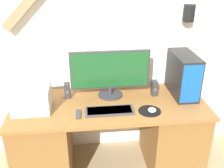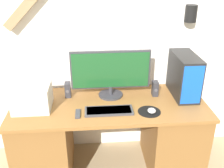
# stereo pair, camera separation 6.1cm
# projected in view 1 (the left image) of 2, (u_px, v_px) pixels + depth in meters

# --- Properties ---
(wall_back) EXTENTS (6.40, 0.16, 2.76)m
(wall_back) POSITION_uv_depth(u_px,v_px,m) (104.00, 22.00, 2.42)
(wall_back) COLOR white
(wall_back) RESTS_ON ground_plane
(desk) EXTENTS (1.72, 0.70, 0.73)m
(desk) POSITION_uv_depth(u_px,v_px,m) (109.00, 136.00, 2.48)
(desk) COLOR brown
(desk) RESTS_ON ground_plane
(monitor) EXTENTS (0.72, 0.22, 0.44)m
(monitor) POSITION_uv_depth(u_px,v_px,m) (110.00, 72.00, 2.36)
(monitor) COLOR #333338
(monitor) RESTS_ON desk
(keyboard) EXTENTS (0.40, 0.15, 0.02)m
(keyboard) POSITION_uv_depth(u_px,v_px,m) (109.00, 111.00, 2.19)
(keyboard) COLOR #3D3D42
(keyboard) RESTS_ON desk
(mousepad) EXTENTS (0.19, 0.19, 0.00)m
(mousepad) POSITION_uv_depth(u_px,v_px,m) (150.00, 111.00, 2.20)
(mousepad) COLOR black
(mousepad) RESTS_ON desk
(mouse) EXTENTS (0.07, 0.07, 0.04)m
(mouse) POSITION_uv_depth(u_px,v_px,m) (152.00, 110.00, 2.18)
(mouse) COLOR silver
(mouse) RESTS_ON mousepad
(computer_tower) EXTENTS (0.20, 0.43, 0.39)m
(computer_tower) POSITION_uv_depth(u_px,v_px,m) (183.00, 75.00, 2.41)
(computer_tower) COLOR black
(computer_tower) RESTS_ON desk
(printer) EXTENTS (0.31, 0.30, 0.21)m
(printer) POSITION_uv_depth(u_px,v_px,m) (32.00, 98.00, 2.20)
(printer) COLOR beige
(printer) RESTS_ON desk
(speaker_left) EXTENTS (0.05, 0.08, 0.14)m
(speaker_left) POSITION_uv_depth(u_px,v_px,m) (67.00, 90.00, 2.40)
(speaker_left) COLOR #2D2D33
(speaker_left) RESTS_ON desk
(speaker_right) EXTENTS (0.05, 0.08, 0.14)m
(speaker_right) POSITION_uv_depth(u_px,v_px,m) (154.00, 88.00, 2.45)
(speaker_right) COLOR #2D2D33
(speaker_right) RESTS_ON desk
(remote_control) EXTENTS (0.04, 0.13, 0.02)m
(remote_control) POSITION_uv_depth(u_px,v_px,m) (78.00, 114.00, 2.15)
(remote_control) COLOR #38383D
(remote_control) RESTS_ON desk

